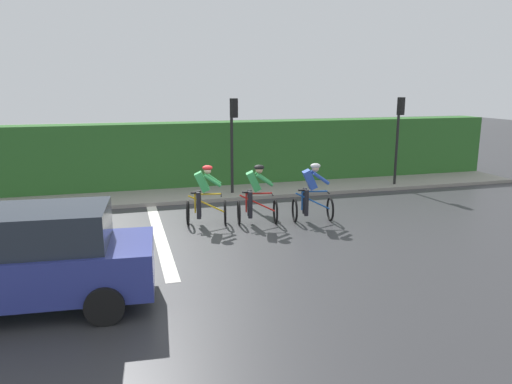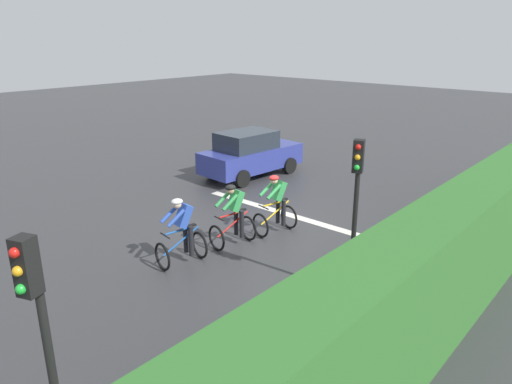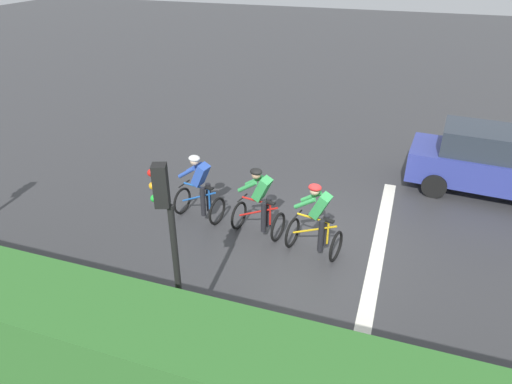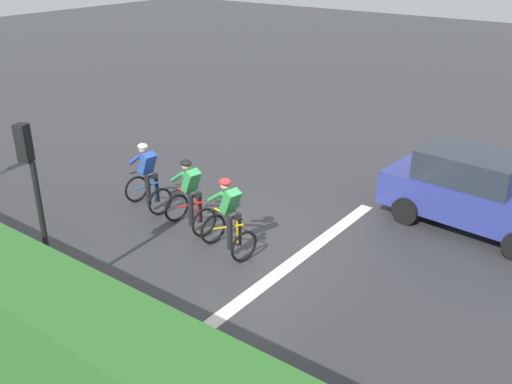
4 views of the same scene
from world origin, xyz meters
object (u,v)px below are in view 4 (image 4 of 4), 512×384
(car_navy, at_px, (475,192))
(traffic_light_near_crossing, at_px, (33,188))
(cyclist_lead, at_px, (148,178))
(cyclist_second, at_px, (190,197))
(cyclist_mid, at_px, (229,219))

(car_navy, bearing_deg, traffic_light_near_crossing, 144.98)
(cyclist_lead, height_order, cyclist_second, same)
(cyclist_lead, relative_size, traffic_light_near_crossing, 0.50)
(car_navy, bearing_deg, cyclist_second, 127.95)
(traffic_light_near_crossing, bearing_deg, car_navy, -35.02)
(cyclist_mid, distance_m, car_navy, 5.61)
(cyclist_lead, relative_size, cyclist_second, 1.00)
(cyclist_second, xyz_separation_m, traffic_light_near_crossing, (-3.56, 0.21, 1.43))
(cyclist_second, relative_size, car_navy, 0.39)
(cyclist_second, distance_m, car_navy, 6.39)
(cyclist_lead, distance_m, car_navy, 7.59)
(cyclist_mid, bearing_deg, traffic_light_near_crossing, 154.16)
(cyclist_lead, bearing_deg, cyclist_second, -96.90)
(cyclist_second, relative_size, cyclist_mid, 1.00)
(cyclist_lead, height_order, car_navy, car_navy)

